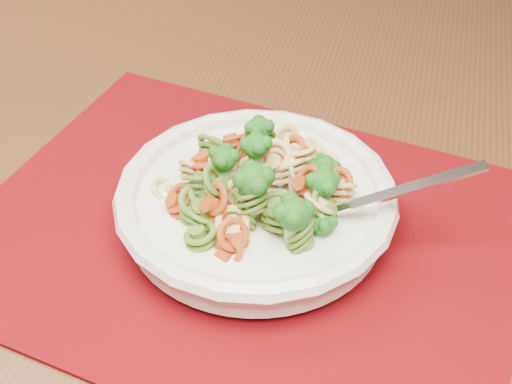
{
  "coord_description": "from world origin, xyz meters",
  "views": [
    {
      "loc": [
        0.14,
        -0.37,
        1.19
      ],
      "look_at": [
        0.17,
        0.09,
        0.79
      ],
      "focal_mm": 50.0,
      "sensor_mm": 36.0,
      "label": 1
    }
  ],
  "objects": [
    {
      "name": "dining_table",
      "position": [
        0.27,
        0.17,
        0.65
      ],
      "size": [
        1.61,
        1.29,
        0.75
      ],
      "rotation": [
        0.0,
        0.0,
        -0.33
      ],
      "color": "#4A2815",
      "rests_on": "ground"
    },
    {
      "name": "placemat",
      "position": [
        0.16,
        0.08,
        0.75
      ],
      "size": [
        0.59,
        0.55,
        0.0
      ],
      "primitive_type": "cube",
      "rotation": [
        0.0,
        0.0,
        -0.5
      ],
      "color": "#63040B",
      "rests_on": "dining_table"
    },
    {
      "name": "fork",
      "position": [
        0.22,
        0.05,
        0.8
      ],
      "size": [
        0.18,
        0.03,
        0.08
      ],
      "primitive_type": null,
      "rotation": [
        0.0,
        -0.35,
        -0.02
      ],
      "color": "silver",
      "rests_on": "pasta_bowl"
    },
    {
      "name": "pasta_broccoli_heap",
      "position": [
        0.17,
        0.09,
        0.8
      ],
      "size": [
        0.21,
        0.21,
        0.06
      ],
      "primitive_type": null,
      "color": "tan",
      "rests_on": "pasta_bowl"
    },
    {
      "name": "pasta_bowl",
      "position": [
        0.17,
        0.09,
        0.78
      ],
      "size": [
        0.24,
        0.24,
        0.05
      ],
      "color": "silver",
      "rests_on": "placemat"
    }
  ]
}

